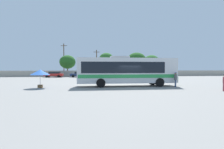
# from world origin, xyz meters

# --- Properties ---
(ground_plane) EXTENTS (300.00, 300.00, 0.00)m
(ground_plane) POSITION_xyz_m (0.00, 10.00, 0.00)
(ground_plane) COLOR gray
(perimeter_wall) EXTENTS (80.00, 0.30, 1.62)m
(perimeter_wall) POSITION_xyz_m (0.00, 28.96, 0.81)
(perimeter_wall) COLOR #9E998C
(perimeter_wall) RESTS_ON ground_plane
(coach_bus_silver_green) EXTENTS (11.93, 2.81, 3.64)m
(coach_bus_silver_green) POSITION_xyz_m (-0.21, 0.57, 1.94)
(coach_bus_silver_green) COLOR silver
(coach_bus_silver_green) RESTS_ON ground_plane
(attendant_by_bus_door) EXTENTS (0.43, 0.43, 1.71)m
(attendant_by_bus_door) POSITION_xyz_m (5.30, -1.18, 0.97)
(attendant_by_bus_door) COLOR #33476B
(attendant_by_bus_door) RESTS_ON ground_plane
(vendor_umbrella_near_gate_blue) EXTENTS (2.12, 2.12, 2.03)m
(vendor_umbrella_near_gate_blue) POSITION_xyz_m (-10.03, -0.10, 1.70)
(vendor_umbrella_near_gate_blue) COLOR gray
(vendor_umbrella_near_gate_blue) RESTS_ON ground_plane
(parked_car_leftmost_red) EXTENTS (4.70, 2.22, 1.41)m
(parked_car_leftmost_red) POSITION_xyz_m (-13.12, 25.16, 0.76)
(parked_car_leftmost_red) COLOR red
(parked_car_leftmost_red) RESTS_ON ground_plane
(parked_car_second_dark_blue) EXTENTS (4.16, 2.03, 1.41)m
(parked_car_second_dark_blue) POSITION_xyz_m (-7.04, 24.93, 0.75)
(parked_car_second_dark_blue) COLOR navy
(parked_car_second_dark_blue) RESTS_ON ground_plane
(utility_pole_near) EXTENTS (1.77, 0.56, 9.36)m
(utility_pole_near) POSITION_xyz_m (-11.59, 32.52, 4.87)
(utility_pole_near) COLOR #4C3823
(utility_pole_near) RESTS_ON ground_plane
(utility_pole_far) EXTENTS (1.80, 0.24, 7.52)m
(utility_pole_far) POSITION_xyz_m (-2.25, 31.12, 3.94)
(utility_pole_far) COLOR #4C3823
(utility_pole_far) RESTS_ON ground_plane
(roadside_tree_left) EXTENTS (4.45, 4.45, 5.92)m
(roadside_tree_left) POSITION_xyz_m (-10.41, 31.02, 4.02)
(roadside_tree_left) COLOR brown
(roadside_tree_left) RESTS_ON ground_plane
(roadside_tree_midleft) EXTENTS (4.50, 4.50, 7.04)m
(roadside_tree_midleft) POSITION_xyz_m (0.96, 34.79, 5.11)
(roadside_tree_midleft) COLOR brown
(roadside_tree_midleft) RESTS_ON ground_plane
(roadside_tree_midright) EXTENTS (5.99, 5.99, 7.11)m
(roadside_tree_midright) POSITION_xyz_m (10.16, 33.23, 4.56)
(roadside_tree_midright) COLOR brown
(roadside_tree_midright) RESTS_ON ground_plane
(roadside_tree_right) EXTENTS (5.31, 5.31, 6.46)m
(roadside_tree_right) POSITION_xyz_m (15.40, 34.48, 4.20)
(roadside_tree_right) COLOR brown
(roadside_tree_right) RESTS_ON ground_plane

